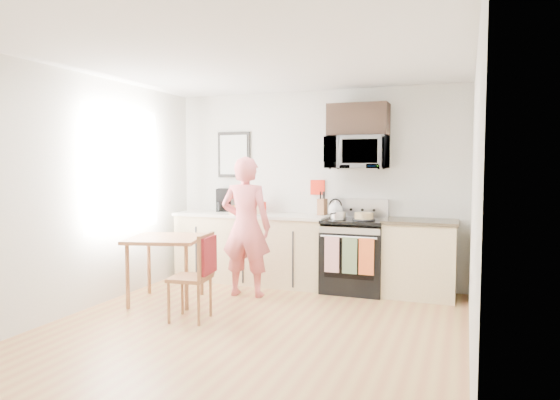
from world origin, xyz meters
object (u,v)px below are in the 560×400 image
at_px(chair, 201,265).
at_px(cake, 364,217).
at_px(microwave, 357,153).
at_px(dining_table, 166,244).
at_px(person, 246,227).
at_px(range, 354,257).

xyz_separation_m(chair, cake, (1.35, 1.64, 0.39)).
distance_m(microwave, dining_table, 2.62).
relative_size(person, cake, 6.15).
bearing_deg(microwave, cake, -58.00).
height_order(person, dining_table, person).
height_order(range, microwave, microwave).
bearing_deg(dining_table, chair, -33.87).
xyz_separation_m(dining_table, chair, (0.75, -0.51, -0.09)).
xyz_separation_m(microwave, cake, (0.14, -0.22, -0.79)).
height_order(range, person, person).
bearing_deg(microwave, person, -146.69).
height_order(range, chair, range).
height_order(chair, cake, cake).
height_order(microwave, person, microwave).
distance_m(microwave, chair, 2.51).
relative_size(dining_table, chair, 0.96).
distance_m(range, dining_table, 2.34).
relative_size(dining_table, cake, 3.13).
relative_size(microwave, dining_table, 0.87).
bearing_deg(cake, range, 139.95).
bearing_deg(range, cake, -40.05).
distance_m(dining_table, cake, 2.41).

